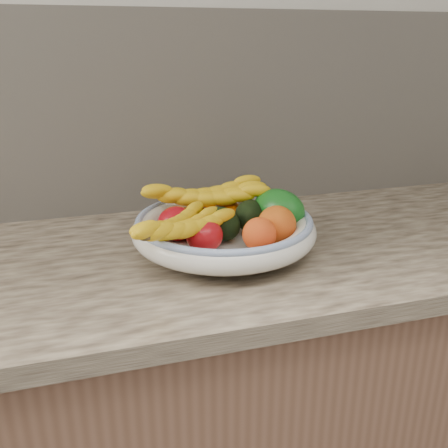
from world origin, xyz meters
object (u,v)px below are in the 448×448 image
banana_bunch_front (180,230)px  banana_bunch_back (205,199)px  green_mango (279,210)px  fruit_bowl (224,229)px

banana_bunch_front → banana_bunch_back: bearing=23.0°
green_mango → banana_bunch_front: 0.25m
fruit_bowl → green_mango: green_mango is taller
banana_bunch_back → fruit_bowl: bearing=-75.3°
green_mango → banana_bunch_front: green_mango is taller
green_mango → banana_bunch_front: (-0.24, -0.07, 0.01)m
green_mango → banana_bunch_back: green_mango is taller
fruit_bowl → banana_bunch_front: (-0.11, -0.06, 0.03)m
fruit_bowl → banana_bunch_back: bearing=99.2°
fruit_bowl → banana_bunch_front: size_ratio=1.50×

